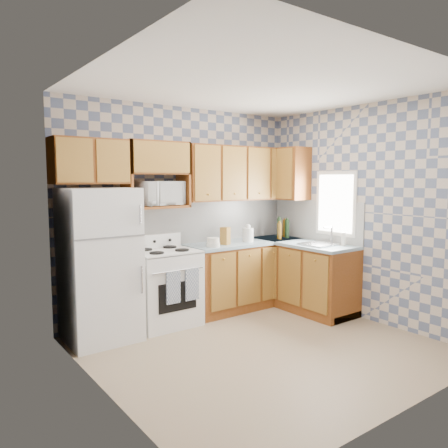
# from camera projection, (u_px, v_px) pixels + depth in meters

# --- Properties ---
(floor) EXTENTS (3.40, 3.40, 0.00)m
(floor) POSITION_uv_depth(u_px,v_px,m) (262.00, 348.00, 4.61)
(floor) COLOR #907958
(floor) RESTS_ON ground
(back_wall) EXTENTS (3.40, 0.02, 2.70)m
(back_wall) POSITION_uv_depth(u_px,v_px,m) (183.00, 211.00, 5.75)
(back_wall) COLOR slate
(back_wall) RESTS_ON ground
(right_wall) EXTENTS (0.02, 3.20, 2.70)m
(right_wall) POSITION_uv_depth(u_px,v_px,m) (365.00, 213.00, 5.48)
(right_wall) COLOR slate
(right_wall) RESTS_ON ground
(backsplash_back) EXTENTS (2.60, 0.02, 0.56)m
(backsplash_back) POSITION_uv_depth(u_px,v_px,m) (208.00, 221.00, 6.00)
(backsplash_back) COLOR silver
(backsplash_back) RESTS_ON back_wall
(backsplash_right) EXTENTS (0.02, 1.60, 0.56)m
(backsplash_right) POSITION_uv_depth(u_px,v_px,m) (316.00, 220.00, 6.13)
(backsplash_right) COLOR silver
(backsplash_right) RESTS_ON right_wall
(refrigerator) EXTENTS (0.75, 0.70, 1.68)m
(refrigerator) POSITION_uv_depth(u_px,v_px,m) (100.00, 265.00, 4.77)
(refrigerator) COLOR white
(refrigerator) RESTS_ON floor
(stove_body) EXTENTS (0.76, 0.65, 0.90)m
(stove_body) POSITION_uv_depth(u_px,v_px,m) (164.00, 288.00, 5.31)
(stove_body) COLOR white
(stove_body) RESTS_ON floor
(cooktop) EXTENTS (0.76, 0.65, 0.02)m
(cooktop) POSITION_uv_depth(u_px,v_px,m) (164.00, 251.00, 5.26)
(cooktop) COLOR silver
(cooktop) RESTS_ON stove_body
(backguard) EXTENTS (0.76, 0.08, 0.17)m
(backguard) POSITION_uv_depth(u_px,v_px,m) (153.00, 241.00, 5.47)
(backguard) COLOR white
(backguard) RESTS_ON cooktop
(dish_towel_left) EXTENTS (0.18, 0.02, 0.38)m
(dish_towel_left) POSITION_uv_depth(u_px,v_px,m) (173.00, 287.00, 4.98)
(dish_towel_left) COLOR navy
(dish_towel_left) RESTS_ON stove_body
(dish_towel_right) EXTENTS (0.18, 0.02, 0.38)m
(dish_towel_right) POSITION_uv_depth(u_px,v_px,m) (192.00, 284.00, 5.13)
(dish_towel_right) COLOR navy
(dish_towel_right) RESTS_ON stove_body
(base_cabinets_back) EXTENTS (1.75, 0.60, 0.88)m
(base_cabinets_back) POSITION_uv_depth(u_px,v_px,m) (245.00, 275.00, 6.09)
(base_cabinets_back) COLOR #64330F
(base_cabinets_back) RESTS_ON floor
(base_cabinets_right) EXTENTS (0.60, 1.60, 0.88)m
(base_cabinets_right) POSITION_uv_depth(u_px,v_px,m) (300.00, 276.00, 6.03)
(base_cabinets_right) COLOR #64330F
(base_cabinets_right) RESTS_ON floor
(countertop_back) EXTENTS (1.77, 0.63, 0.04)m
(countertop_back) POSITION_uv_depth(u_px,v_px,m) (246.00, 242.00, 6.04)
(countertop_back) COLOR gray
(countertop_back) RESTS_ON base_cabinets_back
(countertop_right) EXTENTS (0.63, 1.60, 0.04)m
(countertop_right) POSITION_uv_depth(u_px,v_px,m) (301.00, 243.00, 5.98)
(countertop_right) COLOR gray
(countertop_right) RESTS_ON base_cabinets_right
(upper_cabinets_back) EXTENTS (1.75, 0.33, 0.74)m
(upper_cabinets_back) POSITION_uv_depth(u_px,v_px,m) (240.00, 174.00, 6.06)
(upper_cabinets_back) COLOR #64330F
(upper_cabinets_back) RESTS_ON back_wall
(upper_cabinets_fridge) EXTENTS (0.82, 0.33, 0.50)m
(upper_cabinets_fridge) POSITION_uv_depth(u_px,v_px,m) (89.00, 161.00, 4.79)
(upper_cabinets_fridge) COLOR #64330F
(upper_cabinets_fridge) RESTS_ON back_wall
(upper_cabinets_right) EXTENTS (0.33, 0.70, 0.74)m
(upper_cabinets_right) POSITION_uv_depth(u_px,v_px,m) (286.00, 174.00, 6.33)
(upper_cabinets_right) COLOR #64330F
(upper_cabinets_right) RESTS_ON right_wall
(microwave_shelf) EXTENTS (0.80, 0.33, 0.03)m
(microwave_shelf) POSITION_uv_depth(u_px,v_px,m) (157.00, 207.00, 5.33)
(microwave_shelf) COLOR #64330F
(microwave_shelf) RESTS_ON back_wall
(microwave) EXTENTS (0.58, 0.43, 0.30)m
(microwave) POSITION_uv_depth(u_px,v_px,m) (159.00, 193.00, 5.37)
(microwave) COLOR white
(microwave) RESTS_ON microwave_shelf
(sink) EXTENTS (0.48, 0.40, 0.03)m
(sink) POSITION_uv_depth(u_px,v_px,m) (321.00, 244.00, 5.70)
(sink) COLOR #B7B7BC
(sink) RESTS_ON countertop_right
(window) EXTENTS (0.02, 0.66, 0.86)m
(window) POSITION_uv_depth(u_px,v_px,m) (336.00, 203.00, 5.82)
(window) COLOR silver
(window) RESTS_ON right_wall
(bottle_0) EXTENTS (0.06, 0.06, 0.29)m
(bottle_0) POSITION_uv_depth(u_px,v_px,m) (279.00, 228.00, 6.34)
(bottle_0) COLOR black
(bottle_0) RESTS_ON countertop_back
(bottle_1) EXTENTS (0.06, 0.06, 0.27)m
(bottle_1) POSITION_uv_depth(u_px,v_px,m) (287.00, 229.00, 6.35)
(bottle_1) COLOR black
(bottle_1) RESTS_ON countertop_back
(bottle_2) EXTENTS (0.06, 0.06, 0.25)m
(bottle_2) POSITION_uv_depth(u_px,v_px,m) (285.00, 228.00, 6.46)
(bottle_2) COLOR #61400E
(bottle_2) RESTS_ON countertop_back
(bottle_3) EXTENTS (0.06, 0.06, 0.23)m
(bottle_3) POSITION_uv_depth(u_px,v_px,m) (279.00, 231.00, 6.24)
(bottle_3) COLOR #61400E
(bottle_3) RESTS_ON countertop_back
(knife_block) EXTENTS (0.14, 0.14, 0.23)m
(knife_block) POSITION_uv_depth(u_px,v_px,m) (225.00, 236.00, 5.71)
(knife_block) COLOR brown
(knife_block) RESTS_ON countertop_back
(electric_kettle) EXTENTS (0.15, 0.15, 0.19)m
(electric_kettle) POSITION_uv_depth(u_px,v_px,m) (248.00, 235.00, 5.96)
(electric_kettle) COLOR white
(electric_kettle) RESTS_ON countertop_back
(food_containers) EXTENTS (0.17, 0.17, 0.12)m
(food_containers) POSITION_uv_depth(u_px,v_px,m) (213.00, 242.00, 5.52)
(food_containers) COLOR silver
(food_containers) RESTS_ON countertop_back
(soap_bottle) EXTENTS (0.06, 0.06, 0.17)m
(soap_bottle) POSITION_uv_depth(u_px,v_px,m) (344.00, 239.00, 5.62)
(soap_bottle) COLOR silver
(soap_bottle) RESTS_ON countertop_right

